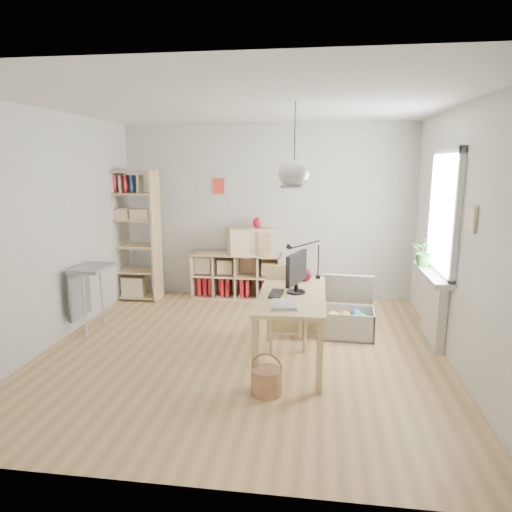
# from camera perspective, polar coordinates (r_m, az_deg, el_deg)

# --- Properties ---
(ground) EXTENTS (4.50, 4.50, 0.00)m
(ground) POSITION_cam_1_polar(r_m,az_deg,el_deg) (5.32, -1.54, -11.77)
(ground) COLOR tan
(ground) RESTS_ON ground
(room_shell) EXTENTS (4.50, 4.50, 4.50)m
(room_shell) POSITION_cam_1_polar(r_m,az_deg,el_deg) (4.68, 4.79, 10.22)
(room_shell) COLOR white
(room_shell) RESTS_ON ground
(window_unit) EXTENTS (0.07, 1.16, 1.46)m
(window_unit) POSITION_cam_1_polar(r_m,az_deg,el_deg) (5.63, 22.50, 5.01)
(window_unit) COLOR white
(window_unit) RESTS_ON ground
(radiator) EXTENTS (0.10, 0.80, 0.80)m
(radiator) POSITION_cam_1_polar(r_m,az_deg,el_deg) (5.85, 21.30, -6.23)
(radiator) COLOR silver
(radiator) RESTS_ON ground
(windowsill) EXTENTS (0.22, 1.20, 0.06)m
(windowsill) POSITION_cam_1_polar(r_m,az_deg,el_deg) (5.73, 21.12, -2.12)
(windowsill) COLOR silver
(windowsill) RESTS_ON radiator
(desk) EXTENTS (0.70, 1.50, 0.75)m
(desk) POSITION_cam_1_polar(r_m,az_deg,el_deg) (4.90, 4.53, -5.71)
(desk) COLOR tan
(desk) RESTS_ON ground
(cube_shelf) EXTENTS (1.40, 0.38, 0.72)m
(cube_shelf) POSITION_cam_1_polar(r_m,az_deg,el_deg) (7.25, -2.57, -2.89)
(cube_shelf) COLOR beige
(cube_shelf) RESTS_ON ground
(tall_bookshelf) EXTENTS (0.80, 0.38, 2.00)m
(tall_bookshelf) POSITION_cam_1_polar(r_m,az_deg,el_deg) (7.27, -15.26, 3.11)
(tall_bookshelf) COLOR tan
(tall_bookshelf) RESTS_ON ground
(side_table) EXTENTS (0.40, 0.55, 0.85)m
(side_table) POSITION_cam_1_polar(r_m,az_deg,el_deg) (6.07, -20.37, -2.88)
(side_table) COLOR gray
(side_table) RESTS_ON ground
(chair) EXTENTS (0.53, 0.53, 0.92)m
(chair) POSITION_cam_1_polar(r_m,az_deg,el_deg) (5.34, 3.73, -5.67)
(chair) COLOR gray
(chair) RESTS_ON ground
(wicker_basket) EXTENTS (0.29, 0.29, 0.40)m
(wicker_basket) POSITION_cam_1_polar(r_m,az_deg,el_deg) (4.38, 1.34, -15.30)
(wicker_basket) COLOR olive
(wicker_basket) RESTS_ON ground
(storage_chest) EXTENTS (0.71, 0.79, 0.70)m
(storage_chest) POSITION_cam_1_polar(r_m,az_deg,el_deg) (5.85, 11.35, -7.40)
(storage_chest) COLOR silver
(storage_chest) RESTS_ON ground
(monitor) EXTENTS (0.20, 0.49, 0.44)m
(monitor) POSITION_cam_1_polar(r_m,az_deg,el_deg) (4.82, 5.08, -1.82)
(monitor) COLOR black
(monitor) RESTS_ON desk
(keyboard) EXTENTS (0.15, 0.35, 0.02)m
(keyboard) POSITION_cam_1_polar(r_m,az_deg,el_deg) (4.82, 2.54, -4.71)
(keyboard) COLOR black
(keyboard) RESTS_ON desk
(task_lamp) EXTENTS (0.41, 0.15, 0.44)m
(task_lamp) POSITION_cam_1_polar(r_m,az_deg,el_deg) (5.39, 5.68, 0.19)
(task_lamp) COLOR black
(task_lamp) RESTS_ON desk
(yarn_ball) EXTENTS (0.15, 0.15, 0.15)m
(yarn_ball) POSITION_cam_1_polar(r_m,az_deg,el_deg) (5.34, 6.13, -2.37)
(yarn_ball) COLOR #540B1E
(yarn_ball) RESTS_ON desk
(paper_tray) EXTENTS (0.26, 0.31, 0.03)m
(paper_tray) POSITION_cam_1_polar(r_m,az_deg,el_deg) (4.43, 3.58, -6.08)
(paper_tray) COLOR silver
(paper_tray) RESTS_ON desk
(drawer_chest) EXTENTS (0.78, 0.57, 0.41)m
(drawer_chest) POSITION_cam_1_polar(r_m,az_deg,el_deg) (7.03, -0.63, 1.88)
(drawer_chest) COLOR beige
(drawer_chest) RESTS_ON cube_shelf
(red_vase) EXTENTS (0.14, 0.14, 0.17)m
(red_vase) POSITION_cam_1_polar(r_m,az_deg,el_deg) (6.98, 0.16, 4.18)
(red_vase) COLOR #A50D24
(red_vase) RESTS_ON drawer_chest
(potted_plant) EXTENTS (0.40, 0.38, 0.36)m
(potted_plant) POSITION_cam_1_polar(r_m,az_deg,el_deg) (5.97, 20.43, 0.52)
(potted_plant) COLOR #276425
(potted_plant) RESTS_ON windowsill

